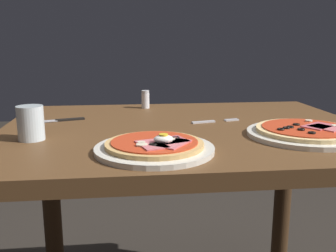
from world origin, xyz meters
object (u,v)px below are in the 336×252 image
object	(u,v)px
dining_table	(186,168)
knife	(58,120)
pizza_across_left	(306,132)
water_glass_near	(31,125)
pizza_foreground	(155,147)
fork	(212,121)
salt_shaker	(145,99)

from	to	relation	value
dining_table	knife	world-z (taller)	knife
pizza_across_left	water_glass_near	world-z (taller)	water_glass_near
dining_table	pizza_foreground	xyz separation A→B (m)	(-0.11, -0.26, 0.14)
fork	salt_shaker	bearing A→B (deg)	124.24
pizza_foreground	water_glass_near	size ratio (longest dim) A/B	3.13
pizza_across_left	pizza_foreground	bearing A→B (deg)	-166.35
pizza_across_left	salt_shaker	xyz separation A→B (m)	(-0.40, 0.49, 0.02)
pizza_across_left	fork	world-z (taller)	pizza_across_left
pizza_across_left	knife	size ratio (longest dim) A/B	1.59
dining_table	knife	xyz separation A→B (m)	(-0.39, 0.11, 0.13)
dining_table	water_glass_near	xyz separation A→B (m)	(-0.42, -0.12, 0.17)
fork	knife	size ratio (longest dim) A/B	0.82
dining_table	fork	size ratio (longest dim) A/B	6.85
fork	salt_shaker	distance (m)	0.34
pizza_foreground	fork	xyz separation A→B (m)	(0.20, 0.30, -0.01)
pizza_foreground	fork	bearing A→B (deg)	56.48
pizza_across_left	fork	xyz separation A→B (m)	(-0.21, 0.21, -0.01)
knife	salt_shaker	distance (m)	0.36
fork	salt_shaker	xyz separation A→B (m)	(-0.19, 0.28, 0.03)
water_glass_near	knife	world-z (taller)	water_glass_near
pizza_foreground	water_glass_near	world-z (taller)	water_glass_near
pizza_across_left	dining_table	bearing A→B (deg)	151.24
dining_table	knife	bearing A→B (deg)	163.99
water_glass_near	knife	distance (m)	0.23
pizza_foreground	salt_shaker	xyz separation A→B (m)	(0.01, 0.58, 0.02)
pizza_across_left	water_glass_near	distance (m)	0.71
salt_shaker	fork	bearing A→B (deg)	-55.76
pizza_across_left	salt_shaker	distance (m)	0.63
pizza_across_left	water_glass_near	bearing A→B (deg)	176.42
knife	salt_shaker	world-z (taller)	salt_shaker
water_glass_near	pizza_foreground	bearing A→B (deg)	-25.32
water_glass_near	salt_shaker	bearing A→B (deg)	54.51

